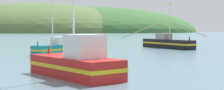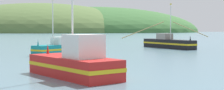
{
  "view_description": "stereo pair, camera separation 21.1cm",
  "coord_description": "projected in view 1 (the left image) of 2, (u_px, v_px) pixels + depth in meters",
  "views": [
    {
      "loc": [
        3.96,
        -8.39,
        3.07
      ],
      "look_at": [
        -6.38,
        24.22,
        1.4
      ],
      "focal_mm": 54.95,
      "sensor_mm": 36.0,
      "label": 1
    },
    {
      "loc": [
        4.16,
        -8.33,
        3.07
      ],
      "look_at": [
        -6.38,
        24.22,
        1.4
      ],
      "focal_mm": 54.95,
      "sensor_mm": 36.0,
      "label": 2
    }
  ],
  "objects": [
    {
      "name": "fishing_boat_black",
      "position": [
        167.0,
        43.0,
        52.87
      ],
      "size": [
        11.46,
        12.09,
        6.84
      ],
      "rotation": [
        0.0,
        0.0,
        5.52
      ],
      "color": "black",
      "rests_on": "ground"
    },
    {
      "name": "hill_far_center",
      "position": [
        35.0,
        32.0,
        271.7
      ],
      "size": [
        168.38,
        134.7,
        45.25
      ],
      "primitive_type": "ellipsoid",
      "color": "#516B38",
      "rests_on": "ground"
    },
    {
      "name": "fishing_boat_red",
      "position": [
        76.0,
        63.0,
        21.45
      ],
      "size": [
        7.66,
        6.36,
        7.65
      ],
      "rotation": [
        0.0,
        0.0,
        2.54
      ],
      "color": "red",
      "rests_on": "ground"
    },
    {
      "name": "fishing_boat_teal",
      "position": [
        57.0,
        48.0,
        39.99
      ],
      "size": [
        3.88,
        6.38,
        6.51
      ],
      "rotation": [
        0.0,
        0.0,
        4.37
      ],
      "color": "#147F84",
      "rests_on": "ground"
    },
    {
      "name": "hill_mid_right",
      "position": [
        88.0,
        32.0,
        287.72
      ],
      "size": [
        178.04,
        142.43,
        41.39
      ],
      "primitive_type": "ellipsoid",
      "color": "#386633",
      "rests_on": "ground"
    }
  ]
}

